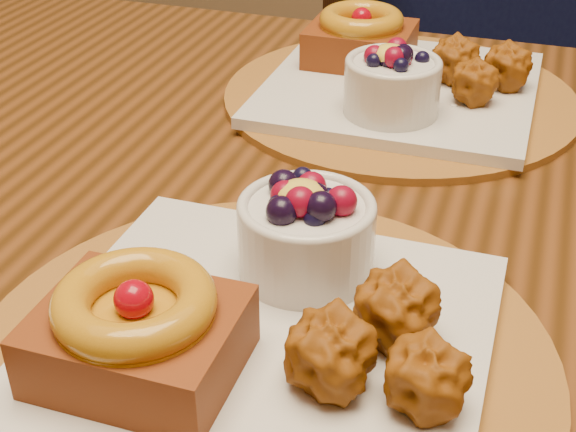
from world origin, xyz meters
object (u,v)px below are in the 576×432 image
Objects in this scene: dining_table at (345,270)px; chair_far at (424,107)px; place_setting_far at (397,78)px; place_setting_near at (258,323)px.

dining_table is 0.79m from chair_far.
place_setting_near is at bearing -90.02° from place_setting_far.
chair_far is (-0.04, 0.98, -0.28)m from place_setting_near.
place_setting_near is 1.00× the size of place_setting_far.
place_setting_far reaches higher than dining_table.
place_setting_near is 1.02m from chair_far.
place_setting_near is (-0.00, -0.21, 0.10)m from dining_table.
place_setting_far is at bearing -87.54° from chair_far.
place_setting_far is at bearing 89.98° from place_setting_near.
dining_table is at bearing -88.59° from chair_far.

